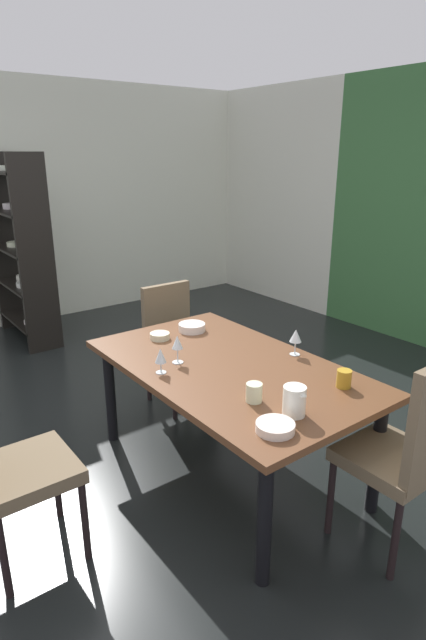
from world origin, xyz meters
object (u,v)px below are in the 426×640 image
at_px(chair_right_far, 409,447).
at_px(cup_corner, 344,379).
at_px(wine_glass_west, 296,336).
at_px(serving_bowl_center, 160,336).
at_px(dining_table, 229,377).
at_px(wine_glass_front, 177,343).
at_px(serving_bowl_right, 275,427).
at_px(wine_glass_rear, 161,356).
at_px(cup_near_window, 254,393).
at_px(chair_head_near, 4,458).
at_px(display_shelf, 21,249).
at_px(pitcher_south, 294,401).
at_px(chair_left_far, 175,336).
at_px(serving_bowl_north, 192,327).

bearing_deg(chair_right_far, cup_corner, 86.36).
xyz_separation_m(wine_glass_west, serving_bowl_center, (-0.73, -0.52, -0.10)).
relative_size(dining_table, cup_corner, 18.10).
relative_size(wine_glass_front, serving_bowl_right, 0.96).
distance_m(wine_glass_rear, cup_near_window, 0.61).
bearing_deg(chair_head_near, wine_glass_front, 98.53).
distance_m(chair_right_far, display_shelf, 4.22).
bearing_deg(wine_glass_rear, serving_bowl_right, 5.51).
xyz_separation_m(chair_head_near, serving_bowl_right, (0.75, 0.98, 0.16)).
distance_m(wine_glass_west, pitcher_south, 0.75).
bearing_deg(dining_table, chair_left_far, 164.75).
relative_size(wine_glass_west, wine_glass_front, 0.97).
relative_size(wine_glass_front, serving_bowl_center, 1.29).
bearing_deg(wine_glass_front, dining_table, 46.97).
bearing_deg(cup_near_window, wine_glass_rear, -161.37).
height_order(chair_left_far, serving_bowl_north, chair_left_far).
bearing_deg(serving_bowl_right, serving_bowl_north, 160.82).
height_order(cup_corner, pitcher_south, pitcher_south).
distance_m(cup_corner, pitcher_south, 0.43).
bearing_deg(chair_left_far, cup_near_window, 72.26).
bearing_deg(cup_corner, dining_table, -153.09).
xyz_separation_m(dining_table, pitcher_south, (0.64, -0.12, 0.15)).
xyz_separation_m(chair_left_far, cup_corner, (1.60, 0.03, 0.23)).
bearing_deg(cup_near_window, chair_head_near, -113.56).
relative_size(display_shelf, serving_bowl_center, 14.50).
bearing_deg(serving_bowl_north, wine_glass_rear, -49.11).
height_order(chair_left_far, cup_near_window, chair_left_far).
bearing_deg(cup_corner, serving_bowl_right, -80.26).
distance_m(display_shelf, cup_near_window, 3.59).
distance_m(dining_table, chair_left_far, 1.05).
relative_size(chair_head_near, wine_glass_rear, 7.19).
bearing_deg(dining_table, serving_bowl_center, -170.42).
height_order(wine_glass_front, cup_corner, wine_glass_front).
height_order(serving_bowl_north, cup_near_window, cup_near_window).
relative_size(display_shelf, wine_glass_front, 11.25).
bearing_deg(wine_glass_west, cup_corner, -14.03).
bearing_deg(pitcher_south, dining_table, 169.14).
relative_size(dining_table, chair_left_far, 1.86).
bearing_deg(display_shelf, cup_corner, 7.75).
distance_m(dining_table, cup_near_window, 0.48).
relative_size(chair_right_far, serving_bowl_north, 5.74).
relative_size(chair_right_far, chair_head_near, 1.00).
xyz_separation_m(chair_head_near, chair_left_far, (-0.96, 1.55, -0.04)).
bearing_deg(chair_left_far, pitcher_south, 76.44).
height_order(wine_glass_rear, pitcher_south, same).
bearing_deg(chair_left_far, chair_head_near, 31.66).
distance_m(serving_bowl_right, cup_corner, 0.61).
height_order(dining_table, chair_head_near, chair_head_near).
distance_m(chair_left_far, serving_bowl_north, 0.47).
bearing_deg(chair_right_far, serving_bowl_right, 150.55).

